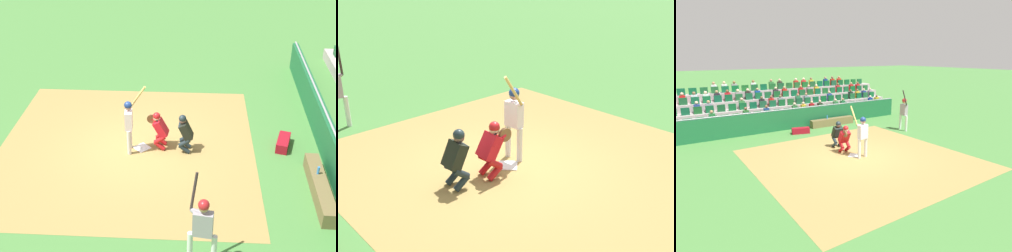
{
  "view_description": "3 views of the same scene",
  "coord_description": "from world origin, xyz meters",
  "views": [
    {
      "loc": [
        -12.8,
        -1.93,
        8.22
      ],
      "look_at": [
        -0.31,
        -0.87,
        1.04
      ],
      "focal_mm": 50.87,
      "sensor_mm": 36.0,
      "label": 1
    },
    {
      "loc": [
        6.14,
        -5.5,
        4.37
      ],
      "look_at": [
        0.14,
        -0.17,
        1.08
      ],
      "focal_mm": 43.44,
      "sensor_mm": 36.0,
      "label": 2
    },
    {
      "loc": [
        6.52,
        9.43,
        4.2
      ],
      "look_at": [
        0.19,
        -0.5,
        1.24
      ],
      "focal_mm": 30.24,
      "sensor_mm": 36.0,
      "label": 3
    }
  ],
  "objects": [
    {
      "name": "batter_at_plate",
      "position": [
        -0.17,
        0.35,
        1.08
      ],
      "size": [
        0.55,
        0.65,
        2.16
      ],
      "color": "silver",
      "rests_on": "ground_plane"
    },
    {
      "name": "catcher_crouching",
      "position": [
        0.12,
        -0.55,
        0.71
      ],
      "size": [
        0.49,
        0.71,
        1.27
      ],
      "color": "#B0161A",
      "rests_on": "ground_plane"
    },
    {
      "name": "home_plate_marker",
      "position": [
        0.0,
        0.0,
        0.02
      ],
      "size": [
        0.62,
        0.62,
        0.02
      ],
      "primitive_type": "cube",
      "rotation": [
        0.0,
        0.0,
        0.79
      ],
      "color": "white",
      "rests_on": "infield_dirt_patch"
    },
    {
      "name": "infield_dirt_patch",
      "position": [
        0.0,
        0.5,
        0.0
      ],
      "size": [
        8.52,
        8.38,
        0.01
      ],
      "primitive_type": "cube",
      "rotation": [
        0.0,
        0.0,
        0.03
      ],
      "color": "olive",
      "rests_on": "ground_plane"
    },
    {
      "name": "ground_plane",
      "position": [
        0.0,
        0.0,
        0.0
      ],
      "size": [
        160.0,
        160.0,
        0.0
      ],
      "primitive_type": "plane",
      "color": "#437A38"
    },
    {
      "name": "home_plate_umpire",
      "position": [
        -0.02,
        -1.37,
        0.7
      ],
      "size": [
        0.48,
        0.48,
        1.28
      ],
      "color": "#1B272B",
      "rests_on": "ground_plane"
    }
  ]
}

